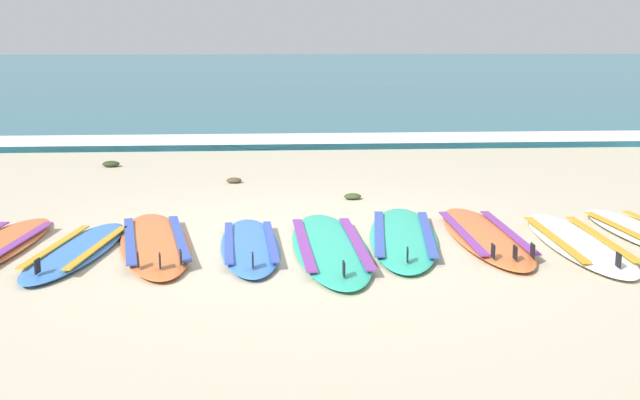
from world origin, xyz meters
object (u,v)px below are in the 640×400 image
Objects in this scene: surfboard_3 at (250,245)px; surfboard_4 at (330,247)px; surfboard_6 at (485,236)px; surfboard_1 at (77,250)px; surfboard_7 at (577,242)px; surfboard_5 at (403,237)px; surfboard_2 at (155,243)px.

surfboard_4 is (0.69, -0.09, -0.00)m from surfboard_3.
surfboard_4 and surfboard_6 have the same top height.
surfboard_3 and surfboard_6 have the same top height.
surfboard_1 is 4.33m from surfboard_7.
surfboard_4 and surfboard_5 have the same top height.
surfboard_6 is at bearing 0.86° from surfboard_2.
surfboard_2 is 1.54m from surfboard_4.
surfboard_6 is (2.96, 0.04, 0.00)m from surfboard_2.
surfboard_2 is at bearing -179.14° from surfboard_6.
surfboard_2 is 0.85m from surfboard_3.
surfboard_1 is at bearing 179.75° from surfboard_7.
surfboard_5 is at bearing 5.63° from surfboard_1.
surfboard_4 is 1.03× the size of surfboard_5.
surfboard_1 and surfboard_6 have the same top height.
surfboard_6 is at bearing -1.21° from surfboard_5.
surfboard_5 and surfboard_6 have the same top height.
surfboard_3 is at bearing -10.53° from surfboard_2.
surfboard_3 is 0.69m from surfboard_4.
surfboard_7 is (4.33, -0.02, -0.00)m from surfboard_1.
surfboard_5 is 1.53m from surfboard_7.
surfboard_5 is (2.84, 0.28, -0.00)m from surfboard_1.
surfboard_4 is 0.75m from surfboard_5.
surfboard_3 is at bearing -174.62° from surfboard_6.
surfboard_4 is at bearing -179.84° from surfboard_7.
surfboard_2 is 0.99× the size of surfboard_5.
surfboard_7 is (2.87, -0.08, -0.00)m from surfboard_3.
surfboard_4 is 2.19m from surfboard_7.
surfboard_1 is 0.66m from surfboard_2.
surfboard_6 is (2.12, 0.20, 0.00)m from surfboard_3.
surfboard_6 is 1.02× the size of surfboard_7.
surfboard_2 and surfboard_3 have the same top height.
surfboard_2 is at bearing 169.47° from surfboard_3.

